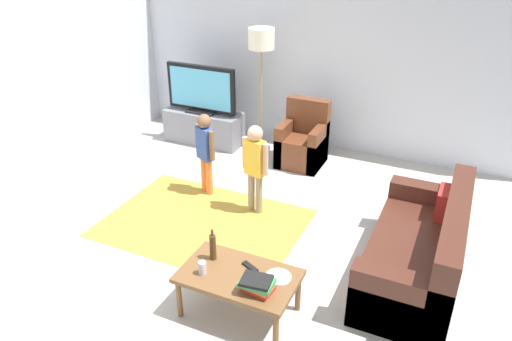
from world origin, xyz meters
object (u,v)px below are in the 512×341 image
(tv_stand, at_px, (204,127))
(floor_lamp, at_px, (261,46))
(book_stack, at_px, (257,284))
(child_near_tv, at_px, (205,147))
(plate, at_px, (278,277))
(coffee_table, at_px, (239,279))
(bottle, at_px, (213,247))
(armchair, at_px, (303,143))
(tv, at_px, (201,90))
(tv_remote, at_px, (250,267))
(child_center, at_px, (255,161))
(soda_can, at_px, (202,268))
(couch, at_px, (423,254))

(tv_stand, distance_m, floor_lamp, 1.58)
(book_stack, bearing_deg, floor_lamp, 113.84)
(child_near_tv, distance_m, plate, 2.33)
(coffee_table, height_order, bottle, bottle)
(armchair, distance_m, bottle, 2.97)
(tv, bearing_deg, tv_remote, -53.29)
(book_stack, bearing_deg, child_center, 115.40)
(tv_stand, bearing_deg, book_stack, -53.50)
(armchair, relative_size, book_stack, 3.23)
(armchair, bearing_deg, soda_can, -85.56)
(tv, distance_m, child_center, 2.16)
(couch, height_order, tv_remote, couch)
(coffee_table, bearing_deg, soda_can, -156.80)
(armchair, bearing_deg, plate, -74.01)
(child_center, xyz_separation_m, tv_remote, (0.64, -1.48, -0.22))
(book_stack, distance_m, tv_remote, 0.30)
(book_stack, xyz_separation_m, tv_remote, (-0.18, 0.24, -0.06))
(floor_lamp, relative_size, child_center, 1.65)
(armchair, bearing_deg, child_near_tv, -121.23)
(soda_can, bearing_deg, child_center, 100.18)
(couch, relative_size, plate, 8.18)
(floor_lamp, relative_size, book_stack, 6.40)
(soda_can, relative_size, plate, 0.55)
(coffee_table, xyz_separation_m, tv_remote, (0.05, 0.12, 0.06))
(floor_lamp, xyz_separation_m, child_center, (0.67, -1.65, -0.89))
(child_center, relative_size, plate, 4.91)
(tv_stand, relative_size, tv, 1.09)
(tv_stand, xyz_separation_m, tv, (-0.00, -0.02, 0.60))
(floor_lamp, height_order, plate, floor_lamp)
(child_center, relative_size, tv_remote, 6.36)
(tv_stand, distance_m, armchair, 1.63)
(bottle, bearing_deg, child_near_tv, 121.91)
(tv, xyz_separation_m, couch, (3.52, -1.94, -0.56))
(coffee_table, xyz_separation_m, soda_can, (-0.28, -0.12, 0.11))
(couch, height_order, plate, couch)
(child_near_tv, bearing_deg, floor_lamp, 87.66)
(tv, xyz_separation_m, child_center, (1.56, -1.48, -0.20))
(bottle, bearing_deg, coffee_table, -18.43)
(bottle, bearing_deg, couch, 31.90)
(floor_lamp, distance_m, plate, 3.69)
(couch, bearing_deg, tv, 151.15)
(child_center, xyz_separation_m, bottle, (0.29, -1.50, -0.10))
(soda_can, bearing_deg, couch, 37.37)
(armchair, xyz_separation_m, child_center, (-0.06, -1.46, 0.35))
(book_stack, height_order, bottle, bottle)
(tv, distance_m, coffee_table, 3.78)
(couch, xyz_separation_m, plate, (-1.04, -1.04, 0.14))
(armchair, relative_size, plate, 4.09)
(coffee_table, relative_size, soda_can, 8.33)
(floor_lamp, distance_m, child_center, 1.99)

